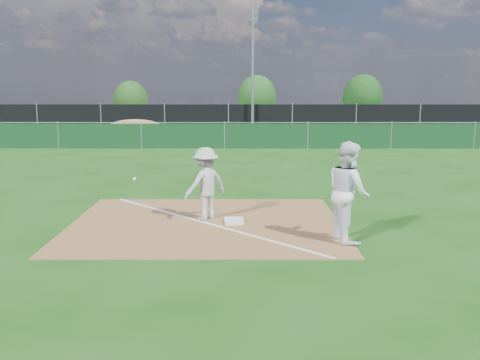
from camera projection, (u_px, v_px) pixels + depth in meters
The scene contains 17 objects.
ground at pixel (221, 164), 20.83m from camera, with size 90.00×90.00×0.00m, color #14480F.
infield_dirt at pixel (206, 223), 11.98m from camera, with size 6.00×5.00×0.02m, color brown.
foul_line at pixel (206, 223), 11.97m from camera, with size 0.08×7.00×0.01m, color white.
green_fence at pixel (225, 136), 25.64m from camera, with size 44.00×0.05×1.20m, color #0D3317.
dirt_mound at pixel (135, 130), 29.10m from camera, with size 3.38×2.60×1.17m, color #A47E4F.
black_fence at pixel (228, 119), 33.46m from camera, with size 46.00×0.04×1.80m, color black.
parking_lot at pixel (230, 127), 38.54m from camera, with size 46.00×9.00×0.01m, color black.
light_pole at pixel (253, 68), 32.61m from camera, with size 0.16×0.16×8.00m, color slate.
first_base at pixel (234, 221), 11.98m from camera, with size 0.42×0.42×0.09m, color white.
play_at_first at pixel (205, 184), 12.18m from camera, with size 2.25×1.15×1.66m.
runner at pixel (348, 192), 10.53m from camera, with size 0.97×0.76×2.00m, color white.
car_left at pixel (164, 116), 38.53m from camera, with size 1.73×4.30×1.46m, color #B9BBC2.
car_mid at pixel (237, 117), 38.24m from camera, with size 1.45×4.16×1.37m, color #111633.
car_right at pixel (298, 119), 37.68m from camera, with size 1.71×4.20×1.22m, color black.
tree_left at pixel (131, 101), 42.72m from camera, with size 2.78×2.78×3.30m.
tree_mid at pixel (257, 97), 44.44m from camera, with size 3.19×3.19×3.79m.
tree_right at pixel (363, 97), 43.87m from camera, with size 3.24×3.24×3.84m.
Camera 1 is at (0.80, -10.61, 3.11)m, focal length 40.00 mm.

